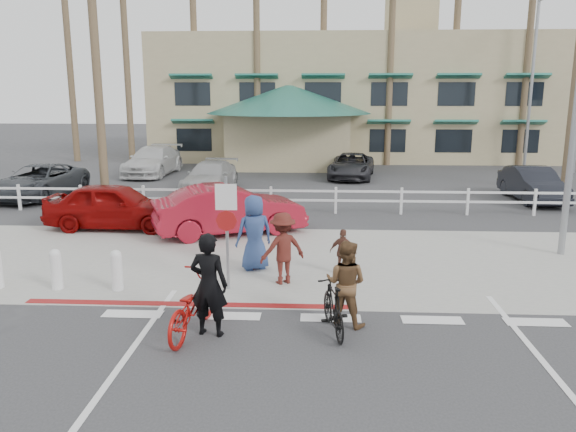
# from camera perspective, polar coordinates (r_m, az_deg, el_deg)

# --- Properties ---
(ground) EXTENTS (140.00, 140.00, 0.00)m
(ground) POSITION_cam_1_polar(r_m,az_deg,el_deg) (10.82, 4.42, -11.60)
(ground) COLOR #333335
(bike_path) EXTENTS (12.00, 16.00, 0.01)m
(bike_path) POSITION_cam_1_polar(r_m,az_deg,el_deg) (9.03, 4.73, -16.75)
(bike_path) COLOR #333335
(bike_path) RESTS_ON ground
(sidewalk_plaza) EXTENTS (22.00, 7.00, 0.01)m
(sidewalk_plaza) POSITION_cam_1_polar(r_m,az_deg,el_deg) (15.04, 4.02, -4.58)
(sidewalk_plaza) COLOR gray
(sidewalk_plaza) RESTS_ON ground
(cross_street) EXTENTS (40.00, 5.00, 0.01)m
(cross_street) POSITION_cam_1_polar(r_m,az_deg,el_deg) (18.90, 3.82, -1.03)
(cross_street) COLOR #333335
(cross_street) RESTS_ON ground
(parking_lot) EXTENTS (50.00, 16.00, 0.01)m
(parking_lot) POSITION_cam_1_polar(r_m,az_deg,el_deg) (28.23, 3.57, 3.46)
(parking_lot) COLOR #333335
(parking_lot) RESTS_ON ground
(curb_red) EXTENTS (7.00, 0.25, 0.02)m
(curb_red) POSITION_cam_1_polar(r_m,az_deg,el_deg) (12.22, -10.09, -8.82)
(curb_red) COLOR maroon
(curb_red) RESTS_ON ground
(rail_fence) EXTENTS (29.40, 0.16, 1.00)m
(rail_fence) POSITION_cam_1_polar(r_m,az_deg,el_deg) (20.77, 5.15, 1.57)
(rail_fence) COLOR silver
(rail_fence) RESTS_ON ground
(building) EXTENTS (28.00, 16.00, 11.30)m
(building) POSITION_cam_1_polar(r_m,az_deg,el_deg) (40.96, 6.40, 14.13)
(building) COLOR tan
(building) RESTS_ON ground
(sign_post) EXTENTS (0.50, 0.10, 2.90)m
(sign_post) POSITION_cam_1_polar(r_m,az_deg,el_deg) (12.60, -6.22, -1.18)
(sign_post) COLOR gray
(sign_post) RESTS_ON ground
(bollard_0) EXTENTS (0.26, 0.26, 0.95)m
(bollard_0) POSITION_cam_1_polar(r_m,az_deg,el_deg) (13.30, -17.00, -5.29)
(bollard_0) COLOR silver
(bollard_0) RESTS_ON ground
(bollard_1) EXTENTS (0.26, 0.26, 0.95)m
(bollard_1) POSITION_cam_1_polar(r_m,az_deg,el_deg) (13.83, -22.48, -5.02)
(bollard_1) COLOR silver
(bollard_1) RESTS_ON ground
(streetlight_1) EXTENTS (0.60, 2.00, 9.50)m
(streetlight_1) POSITION_cam_1_polar(r_m,az_deg,el_deg) (36.05, 23.49, 12.01)
(streetlight_1) COLOR gray
(streetlight_1) RESTS_ON ground
(palm_0) EXTENTS (4.00, 4.00, 15.00)m
(palm_0) POSITION_cam_1_polar(r_m,az_deg,el_deg) (39.29, -21.46, 16.15)
(palm_0) COLOR #183614
(palm_0) RESTS_ON ground
(palm_1) EXTENTS (4.00, 4.00, 13.00)m
(palm_1) POSITION_cam_1_polar(r_m,az_deg,el_deg) (36.85, -16.11, 15.25)
(palm_1) COLOR #183614
(palm_1) RESTS_ON ground
(palm_2) EXTENTS (4.00, 4.00, 16.00)m
(palm_2) POSITION_cam_1_polar(r_m,az_deg,el_deg) (36.87, -9.54, 17.89)
(palm_2) COLOR #183614
(palm_2) RESTS_ON ground
(palm_3) EXTENTS (4.00, 4.00, 14.00)m
(palm_3) POSITION_cam_1_polar(r_m,az_deg,el_deg) (35.17, -3.19, 16.67)
(palm_3) COLOR #183614
(palm_3) RESTS_ON ground
(palm_4) EXTENTS (4.00, 4.00, 15.00)m
(palm_4) POSITION_cam_1_polar(r_m,az_deg,el_deg) (36.02, 3.62, 17.37)
(palm_4) COLOR #183614
(palm_4) RESTS_ON ground
(palm_5) EXTENTS (4.00, 4.00, 13.00)m
(palm_5) POSITION_cam_1_polar(r_m,az_deg,el_deg) (35.21, 10.39, 15.68)
(palm_5) COLOR #183614
(palm_5) RESTS_ON ground
(palm_6) EXTENTS (4.00, 4.00, 17.00)m
(palm_6) POSITION_cam_1_polar(r_m,az_deg,el_deg) (37.06, 16.79, 18.30)
(palm_6) COLOR #183614
(palm_6) RESTS_ON ground
(palm_7) EXTENTS (4.00, 4.00, 14.00)m
(palm_7) POSITION_cam_1_polar(r_m,az_deg,el_deg) (37.08, 23.25, 15.50)
(palm_7) COLOR #183614
(palm_7) RESTS_ON ground
(palm_10) EXTENTS (4.00, 4.00, 12.00)m
(palm_10) POSITION_cam_1_polar(r_m,az_deg,el_deg) (26.75, -18.96, 15.23)
(palm_10) COLOR #183614
(palm_10) RESTS_ON ground
(bike_red) EXTENTS (1.11, 2.23, 1.12)m
(bike_red) POSITION_cam_1_polar(r_m,az_deg,el_deg) (10.66, -9.70, -8.87)
(bike_red) COLOR #9B0F0B
(bike_red) RESTS_ON ground
(rider_red) EXTENTS (0.79, 0.60, 1.95)m
(rider_red) POSITION_cam_1_polar(r_m,az_deg,el_deg) (10.40, -8.04, -6.93)
(rider_red) COLOR black
(rider_red) RESTS_ON ground
(bike_black) EXTENTS (0.77, 1.70, 0.98)m
(bike_black) POSITION_cam_1_polar(r_m,az_deg,el_deg) (10.58, 4.64, -9.29)
(bike_black) COLOR black
(bike_black) RESTS_ON ground
(rider_black) EXTENTS (1.00, 0.90, 1.68)m
(rider_black) POSITION_cam_1_polar(r_m,az_deg,el_deg) (10.83, 5.89, -6.81)
(rider_black) COLOR brown
(rider_black) RESTS_ON ground
(pedestrian_a) EXTENTS (1.26, 1.06, 1.70)m
(pedestrian_a) POSITION_cam_1_polar(r_m,az_deg,el_deg) (13.08, -0.54, -3.31)
(pedestrian_a) COLOR #4D1A14
(pedestrian_a) RESTS_ON ground
(pedestrian_child) EXTENTS (0.72, 0.44, 1.14)m
(pedestrian_child) POSITION_cam_1_polar(r_m,az_deg,el_deg) (13.87, 5.62, -3.65)
(pedestrian_child) COLOR brown
(pedestrian_child) RESTS_ON ground
(pedestrian_b) EXTENTS (1.11, 0.96, 1.92)m
(pedestrian_b) POSITION_cam_1_polar(r_m,az_deg,el_deg) (14.10, -3.45, -1.70)
(pedestrian_b) COLOR navy
(pedestrian_b) RESTS_ON ground
(car_white_sedan) EXTENTS (5.02, 3.40, 1.56)m
(car_white_sedan) POSITION_cam_1_polar(r_m,az_deg,el_deg) (17.78, -5.96, 0.64)
(car_white_sedan) COLOR maroon
(car_white_sedan) RESTS_ON ground
(car_red_compact) EXTENTS (4.50, 1.88, 1.52)m
(car_red_compact) POSITION_cam_1_polar(r_m,az_deg,el_deg) (19.27, -17.18, 1.00)
(car_red_compact) COLOR #750504
(car_red_compact) RESTS_ON ground
(lot_car_0) EXTENTS (2.75, 5.22, 1.40)m
(lot_car_0) POSITION_cam_1_polar(r_m,az_deg,el_deg) (26.15, -23.93, 3.24)
(lot_car_0) COLOR #2D3137
(lot_car_0) RESTS_ON ground
(lot_car_1) EXTENTS (2.24, 4.71, 1.33)m
(lot_car_1) POSITION_cam_1_polar(r_m,az_deg,el_deg) (25.71, -7.90, 3.97)
(lot_car_1) COLOR #9F9F9F
(lot_car_1) RESTS_ON ground
(lot_car_3) EXTENTS (1.63, 4.31, 1.40)m
(lot_car_3) POSITION_cam_1_polar(r_m,az_deg,el_deg) (25.23, 23.59, 2.98)
(lot_car_3) COLOR black
(lot_car_3) RESTS_ON ground
(lot_car_4) EXTENTS (2.44, 5.38, 1.53)m
(lot_car_4) POSITION_cam_1_polar(r_m,az_deg,el_deg) (31.45, -13.56, 5.47)
(lot_car_4) COLOR silver
(lot_car_4) RESTS_ON ground
(lot_car_5) EXTENTS (2.79, 4.92, 1.29)m
(lot_car_5) POSITION_cam_1_polar(r_m,az_deg,el_deg) (29.59, 6.46, 5.08)
(lot_car_5) COLOR #28282C
(lot_car_5) RESTS_ON ground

